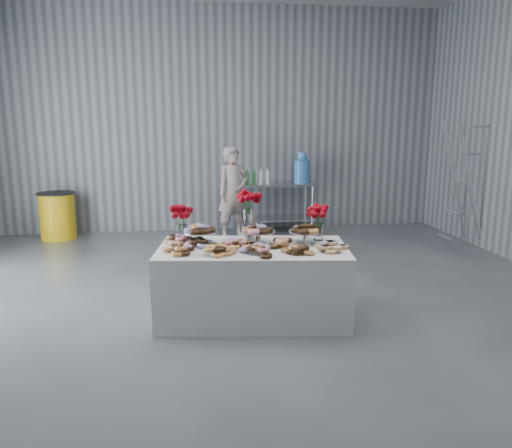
{
  "coord_description": "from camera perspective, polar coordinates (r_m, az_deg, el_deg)",
  "views": [
    {
      "loc": [
        -0.66,
        -4.66,
        2.01
      ],
      "look_at": [
        0.08,
        0.61,
        0.89
      ],
      "focal_mm": 35.0,
      "sensor_mm": 36.0,
      "label": 1
    }
  ],
  "objects": [
    {
      "name": "danish_pile",
      "position": [
        4.95,
        8.38,
        -2.41
      ],
      "size": [
        0.48,
        0.48,
        0.11
      ],
      "primitive_type": null,
      "color": "white",
      "rests_on": "display_table"
    },
    {
      "name": "cake_stand_left",
      "position": [
        5.19,
        -6.44,
        -0.72
      ],
      "size": [
        0.36,
        0.36,
        0.17
      ],
      "color": "silver",
      "rests_on": "display_table"
    },
    {
      "name": "prep_table",
      "position": [
        9.01,
        2.08,
        2.95
      ],
      "size": [
        1.5,
        0.6,
        0.9
      ],
      "color": "silver",
      "rests_on": "ground"
    },
    {
      "name": "ground",
      "position": [
        5.12,
        0.02,
        -11.3
      ],
      "size": [
        9.0,
        9.0,
        0.0
      ],
      "primitive_type": "plane",
      "color": "#3B3F44",
      "rests_on": "ground"
    },
    {
      "name": "trash_barrel",
      "position": [
        9.18,
        -21.76,
        0.89
      ],
      "size": [
        0.63,
        0.63,
        0.8
      ],
      "rotation": [
        0.0,
        0.0,
        0.22
      ],
      "color": "gold",
      "rests_on": "ground"
    },
    {
      "name": "cake_stand_right",
      "position": [
        5.19,
        5.73,
        -0.7
      ],
      "size": [
        0.36,
        0.36,
        0.17
      ],
      "color": "silver",
      "rests_on": "display_table"
    },
    {
      "name": "drink_bottles",
      "position": [
        8.8,
        0.16,
        5.48
      ],
      "size": [
        0.54,
        0.08,
        0.27
      ],
      "primitive_type": null,
      "color": "#268C33",
      "rests_on": "prep_table"
    },
    {
      "name": "cake_stand_mid",
      "position": [
        5.16,
        0.2,
        -0.71
      ],
      "size": [
        0.36,
        0.36,
        0.17
      ],
      "color": "silver",
      "rests_on": "display_table"
    },
    {
      "name": "bouquet_left",
      "position": [
        5.28,
        -8.52,
        1.18
      ],
      "size": [
        0.26,
        0.26,
        0.42
      ],
      "color": "white",
      "rests_on": "display_table"
    },
    {
      "name": "water_jug",
      "position": [
        9.04,
        5.25,
        6.32
      ],
      "size": [
        0.28,
        0.28,
        0.55
      ],
      "color": "#4392E5",
      "rests_on": "prep_table"
    },
    {
      "name": "bouquet_center",
      "position": [
        5.31,
        -0.9,
        2.27
      ],
      "size": [
        0.26,
        0.26,
        0.57
      ],
      "color": "silver",
      "rests_on": "display_table"
    },
    {
      "name": "donut_mounds",
      "position": [
        4.99,
        -0.27,
        -2.28
      ],
      "size": [
        1.9,
        1.03,
        0.09
      ],
      "primitive_type": null,
      "rotation": [
        0.0,
        0.0,
        -0.13
      ],
      "color": "#D7954E",
      "rests_on": "display_table"
    },
    {
      "name": "stepladder",
      "position": [
        8.71,
        22.54,
        4.4
      ],
      "size": [
        0.79,
        0.51,
        2.03
      ],
      "primitive_type": null,
      "rotation": [
        0.0,
        -0.28,
        0.0
      ],
      "color": "silver",
      "rests_on": "ground"
    },
    {
      "name": "room_walls",
      "position": [
        4.79,
        -3.54,
        19.35
      ],
      "size": [
        8.04,
        9.04,
        4.02
      ],
      "color": "gray",
      "rests_on": "ground"
    },
    {
      "name": "person",
      "position": [
        8.54,
        -2.64,
        3.6
      ],
      "size": [
        0.68,
        0.58,
        1.58
      ],
      "primitive_type": "imported",
      "rotation": [
        0.0,
        0.0,
        0.42
      ],
      "color": "#CC8C93",
      "rests_on": "ground"
    },
    {
      "name": "display_table",
      "position": [
        5.15,
        -0.35,
        -6.68
      ],
      "size": [
        2.02,
        1.24,
        0.75
      ],
      "primitive_type": "cube",
      "rotation": [
        0.0,
        0.0,
        -0.13
      ],
      "color": "silver",
      "rests_on": "ground"
    },
    {
      "name": "bouquet_right",
      "position": [
        5.32,
        7.2,
        1.3
      ],
      "size": [
        0.26,
        0.26,
        0.42
      ],
      "color": "white",
      "rests_on": "display_table"
    }
  ]
}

